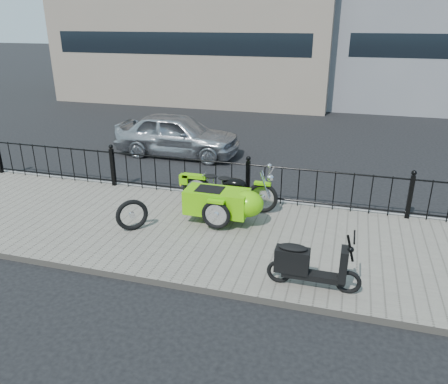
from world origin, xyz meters
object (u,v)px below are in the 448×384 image
(motorcycle_sidecar, at_px, (227,200))
(scooter, at_px, (307,265))
(spare_tire, at_px, (132,215))
(sedan_car, at_px, (177,135))

(motorcycle_sidecar, height_order, scooter, scooter)
(scooter, bearing_deg, spare_tire, 163.84)
(scooter, relative_size, spare_tire, 2.25)
(motorcycle_sidecar, distance_m, sedan_car, 5.36)
(scooter, distance_m, sedan_car, 8.08)
(motorcycle_sidecar, relative_size, spare_tire, 3.48)
(motorcycle_sidecar, xyz_separation_m, sedan_car, (-2.92, 4.50, 0.08))
(motorcycle_sidecar, bearing_deg, sedan_car, 123.00)
(motorcycle_sidecar, height_order, spare_tire, motorcycle_sidecar)
(spare_tire, bearing_deg, motorcycle_sidecar, 29.67)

